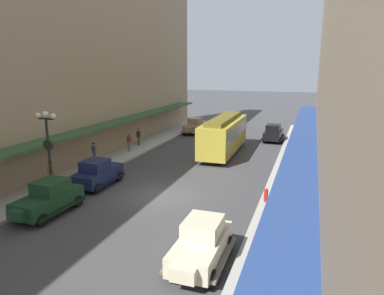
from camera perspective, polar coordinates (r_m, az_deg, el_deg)
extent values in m
plane|color=#424244|center=(21.94, -5.16, -7.94)|extent=(200.00, 200.00, 0.00)
cube|color=#B7B5AD|center=(25.77, -20.65, -5.36)|extent=(3.00, 60.00, 0.15)
cube|color=#B7B5AD|center=(20.22, 14.94, -9.99)|extent=(3.00, 60.00, 0.15)
cube|color=gray|center=(26.53, -27.19, 16.07)|extent=(2.50, 60.00, 19.75)
cube|color=#335933|center=(25.43, -22.22, 1.10)|extent=(1.80, 54.00, 0.16)
cube|color=navy|center=(19.27, 17.22, -2.09)|extent=(1.80, 54.00, 0.16)
cube|color=#193D23|center=(20.63, -22.49, -8.11)|extent=(1.84, 3.96, 0.80)
cube|color=#193D23|center=(20.55, -22.19, -5.94)|extent=(1.50, 1.75, 0.70)
cube|color=#8C9EA8|center=(20.55, -22.19, -5.94)|extent=(1.43, 1.71, 0.42)
cube|color=#193D23|center=(19.26, -26.88, -9.90)|extent=(0.95, 0.39, 0.52)
cube|color=black|center=(20.13, -20.41, -9.44)|extent=(0.37, 3.52, 0.12)
cube|color=black|center=(21.38, -24.29, -8.46)|extent=(0.37, 3.52, 0.12)
cylinder|color=black|center=(19.35, -23.41, -10.88)|extent=(0.24, 0.69, 0.68)
cylinder|color=black|center=(20.46, -26.71, -9.92)|extent=(0.24, 0.69, 0.68)
cylinder|color=black|center=(21.20, -18.25, -8.35)|extent=(0.24, 0.69, 0.68)
cylinder|color=black|center=(22.21, -21.51, -7.63)|extent=(0.24, 0.69, 0.68)
cube|color=#997F5B|center=(42.16, 0.42, 3.34)|extent=(1.76, 3.93, 0.80)
cube|color=#997F5B|center=(42.28, 0.54, 4.39)|extent=(1.47, 1.72, 0.70)
cube|color=#8C9EA8|center=(42.28, 0.54, 4.39)|extent=(1.39, 1.69, 0.42)
cube|color=#997F5B|center=(40.18, -0.59, 2.93)|extent=(0.94, 0.37, 0.52)
cube|color=#4C3F2D|center=(41.92, 1.65, 2.83)|extent=(0.29, 3.51, 0.12)
cube|color=#4C3F2D|center=(42.54, -0.78, 2.98)|extent=(0.29, 3.51, 0.12)
cylinder|color=black|center=(40.70, 0.85, 2.41)|extent=(0.23, 0.68, 0.68)
cylinder|color=black|center=(41.25, -1.27, 2.55)|extent=(0.23, 0.68, 0.68)
cylinder|color=black|center=(43.25, 2.04, 3.04)|extent=(0.23, 0.68, 0.68)
cylinder|color=black|center=(43.77, 0.02, 3.16)|extent=(0.23, 0.68, 0.68)
cube|color=#19234C|center=(24.33, -15.18, -4.39)|extent=(1.73, 3.91, 0.80)
cube|color=#19234C|center=(23.93, -15.61, -2.84)|extent=(1.45, 1.71, 0.70)
cube|color=#8C9EA8|center=(23.93, -15.61, -2.84)|extent=(1.38, 1.68, 0.42)
cube|color=#19234C|center=(26.03, -12.61, -2.99)|extent=(0.94, 0.37, 0.52)
cube|color=black|center=(24.95, -16.96, -4.84)|extent=(0.27, 3.51, 0.12)
cube|color=black|center=(23.93, -13.23, -5.37)|extent=(0.27, 3.51, 0.12)
cylinder|color=black|center=(25.96, -14.96, -4.20)|extent=(0.23, 0.68, 0.68)
cylinder|color=black|center=(25.13, -11.87, -4.60)|extent=(0.23, 0.68, 0.68)
cylinder|color=black|center=(23.86, -18.56, -5.98)|extent=(0.23, 0.68, 0.68)
cylinder|color=black|center=(22.95, -15.31, -6.51)|extent=(0.23, 0.68, 0.68)
cube|color=black|center=(38.64, 13.19, 2.10)|extent=(1.78, 3.93, 0.80)
cube|color=black|center=(38.27, 13.20, 3.14)|extent=(1.48, 1.73, 0.70)
cube|color=#8C9EA8|center=(38.27, 13.20, 3.14)|extent=(1.40, 1.69, 0.42)
cube|color=black|center=(40.72, 13.58, 2.69)|extent=(0.94, 0.38, 0.52)
cube|color=black|center=(38.82, 11.78, 1.74)|extent=(0.31, 3.51, 0.12)
cube|color=black|center=(38.60, 14.57, 1.53)|extent=(0.31, 3.51, 0.12)
cylinder|color=black|center=(40.15, 12.27, 1.97)|extent=(0.23, 0.68, 0.68)
cylinder|color=black|center=(39.97, 14.56, 1.79)|extent=(0.23, 0.68, 0.68)
cylinder|color=black|center=(37.50, 11.67, 1.22)|extent=(0.23, 0.68, 0.68)
cylinder|color=black|center=(37.30, 14.12, 1.04)|extent=(0.23, 0.68, 0.68)
cube|color=beige|center=(14.60, 1.51, -16.01)|extent=(1.72, 3.91, 0.80)
cube|color=beige|center=(14.47, 1.83, -12.96)|extent=(1.45, 1.71, 0.70)
cube|color=#8C9EA8|center=(14.47, 1.83, -12.96)|extent=(1.38, 1.67, 0.42)
cube|color=beige|center=(12.85, -1.49, -20.19)|extent=(0.94, 0.37, 0.52)
cube|color=#6D6856|center=(14.55, 5.25, -17.64)|extent=(0.26, 3.51, 0.12)
cube|color=#6D6856|center=(15.03, -2.11, -16.51)|extent=(0.26, 3.51, 0.12)
cylinder|color=black|center=(13.50, 3.17, -20.68)|extent=(0.22, 0.68, 0.68)
cylinder|color=black|center=(13.94, -3.63, -19.49)|extent=(0.22, 0.68, 0.68)
cylinder|color=black|center=(15.78, 5.93, -15.39)|extent=(0.22, 0.68, 0.68)
cylinder|color=black|center=(16.16, 0.16, -14.59)|extent=(0.22, 0.68, 0.68)
cube|color=gold|center=(32.03, 5.25, 2.02)|extent=(2.64, 9.64, 2.70)
cube|color=brown|center=(31.77, 5.31, 4.73)|extent=(1.62, 8.66, 0.36)
cube|color=#8C9EA8|center=(31.94, 5.27, 2.85)|extent=(2.65, 8.87, 0.95)
cube|color=black|center=(29.64, 3.93, -1.93)|extent=(2.02, 1.23, 0.40)
cube|color=black|center=(35.10, 6.26, 0.38)|extent=(2.02, 1.23, 0.40)
cube|color=black|center=(23.46, -21.90, -6.42)|extent=(0.44, 0.44, 0.50)
cylinder|color=black|center=(22.83, -22.40, -0.84)|extent=(0.16, 0.16, 4.20)
cube|color=black|center=(22.45, -22.86, 4.38)|extent=(1.10, 0.10, 0.10)
sphere|color=white|center=(22.80, -23.94, 4.85)|extent=(0.32, 0.32, 0.32)
sphere|color=white|center=(22.07, -21.83, 4.80)|extent=(0.32, 0.32, 0.32)
sphere|color=white|center=(22.42, -22.92, 5.08)|extent=(0.36, 0.36, 0.36)
cylinder|color=black|center=(22.72, -22.51, 0.39)|extent=(0.64, 0.18, 0.64)
cylinder|color=silver|center=(22.79, -22.34, 0.44)|extent=(0.56, 0.02, 0.56)
cylinder|color=#B21E19|center=(20.94, 12.03, -7.77)|extent=(0.24, 0.24, 0.70)
sphere|color=#B21E19|center=(20.81, 12.08, -6.81)|extent=(0.20, 0.20, 0.20)
cylinder|color=#4C4238|center=(35.48, -8.73, 1.07)|extent=(0.24, 0.24, 0.85)
cube|color=#26262D|center=(35.34, -8.77, 2.18)|extent=(0.36, 0.22, 0.56)
sphere|color=tan|center=(35.27, -8.79, 2.82)|extent=(0.22, 0.22, 0.22)
cylinder|color=black|center=(35.25, -8.80, 3.01)|extent=(0.28, 0.28, 0.04)
cylinder|color=#2D2D33|center=(24.68, -22.03, -5.06)|extent=(0.24, 0.24, 0.85)
cube|color=#8C6647|center=(24.48, -22.16, -3.49)|extent=(0.36, 0.22, 0.56)
sphere|color=beige|center=(24.37, -22.24, -2.59)|extent=(0.22, 0.22, 0.22)
cylinder|color=black|center=(24.34, -22.27, -2.31)|extent=(0.28, 0.28, 0.04)
cylinder|color=slate|center=(33.05, -10.25, 0.13)|extent=(0.24, 0.24, 0.85)
cube|color=maroon|center=(32.90, -10.30, 1.33)|extent=(0.36, 0.22, 0.56)
sphere|color=brown|center=(32.83, -10.32, 2.01)|extent=(0.22, 0.22, 0.22)
cylinder|color=#4C4238|center=(26.11, 15.84, -3.62)|extent=(0.24, 0.24, 0.85)
cube|color=white|center=(25.93, 15.94, -2.12)|extent=(0.36, 0.22, 0.56)
sphere|color=#9E7051|center=(25.83, 16.00, -1.27)|extent=(0.22, 0.22, 0.22)
cylinder|color=black|center=(25.80, 16.01, -1.01)|extent=(0.28, 0.28, 0.04)
cylinder|color=#4C4238|center=(29.59, -15.71, -1.67)|extent=(0.24, 0.24, 0.85)
cube|color=#3F598C|center=(29.42, -15.79, -0.34)|extent=(0.36, 0.22, 0.56)
sphere|color=tan|center=(29.34, -15.84, 0.42)|extent=(0.22, 0.22, 0.22)
cylinder|color=black|center=(29.31, -15.85, 0.65)|extent=(0.28, 0.28, 0.04)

